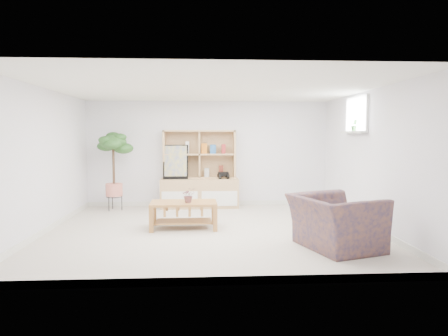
{
  "coord_description": "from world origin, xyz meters",
  "views": [
    {
      "loc": [
        -0.16,
        -6.69,
        1.62
      ],
      "look_at": [
        0.24,
        0.23,
        1.05
      ],
      "focal_mm": 32.0,
      "sensor_mm": 36.0,
      "label": 1
    }
  ],
  "objects": [
    {
      "name": "sill_plant",
      "position": [
        2.67,
        0.56,
        1.81
      ],
      "size": [
        0.14,
        0.12,
        0.21
      ],
      "primitive_type": "imported",
      "rotation": [
        0.0,
        0.0,
        -0.22
      ],
      "color": "#285B24",
      "rests_on": "window_sill"
    },
    {
      "name": "floor_tree",
      "position": [
        -2.05,
        1.99,
        0.85
      ],
      "size": [
        0.66,
        0.66,
        1.7
      ],
      "primitive_type": null,
      "rotation": [
        0.0,
        0.0,
        -0.06
      ],
      "color": "#285B24",
      "rests_on": "floor"
    },
    {
      "name": "floor",
      "position": [
        0.0,
        0.0,
        0.0
      ],
      "size": [
        5.5,
        5.0,
        0.01
      ],
      "primitive_type": "cube",
      "color": "#BAAC98",
      "rests_on": "ground"
    },
    {
      "name": "coffee_table",
      "position": [
        -0.47,
        0.2,
        0.23
      ],
      "size": [
        1.15,
        0.65,
        0.47
      ],
      "primitive_type": null,
      "rotation": [
        0.0,
        0.0,
        0.02
      ],
      "color": "#B27B2F",
      "rests_on": "floor"
    },
    {
      "name": "armchair",
      "position": [
        1.75,
        -1.17,
        0.43
      ],
      "size": [
        1.33,
        1.43,
        0.87
      ],
      "primitive_type": "imported",
      "rotation": [
        0.0,
        0.0,
        1.88
      ],
      "color": "#1B2248",
      "rests_on": "floor"
    },
    {
      "name": "window_sill",
      "position": [
        2.67,
        0.6,
        1.68
      ],
      "size": [
        0.14,
        1.0,
        0.04
      ],
      "primitive_type": "cube",
      "color": "silver",
      "rests_on": "walls"
    },
    {
      "name": "baseboard",
      "position": [
        0.0,
        0.0,
        0.05
      ],
      "size": [
        5.5,
        5.0,
        0.1
      ],
      "primitive_type": null,
      "color": "silver",
      "rests_on": "floor"
    },
    {
      "name": "walls",
      "position": [
        0.0,
        0.0,
        1.2
      ],
      "size": [
        5.51,
        5.01,
        2.4
      ],
      "color": "white",
      "rests_on": "floor"
    },
    {
      "name": "table_plant",
      "position": [
        -0.38,
        0.13,
        0.6
      ],
      "size": [
        0.27,
        0.25,
        0.26
      ],
      "primitive_type": "imported",
      "rotation": [
        0.0,
        0.0,
        0.25
      ],
      "color": "#265A2E",
      "rests_on": "coffee_table"
    },
    {
      "name": "toy_truck",
      "position": [
        0.33,
        2.18,
        0.74
      ],
      "size": [
        0.36,
        0.27,
        0.17
      ],
      "primitive_type": null,
      "rotation": [
        0.0,
        0.0,
        0.16
      ],
      "color": "black",
      "rests_on": "storage_unit"
    },
    {
      "name": "window",
      "position": [
        2.73,
        0.6,
        2.0
      ],
      "size": [
        0.1,
        0.98,
        0.68
      ],
      "primitive_type": null,
      "color": "#D2E6FF",
      "rests_on": "walls"
    },
    {
      "name": "ceiling",
      "position": [
        0.0,
        0.0,
        2.4
      ],
      "size": [
        5.5,
        5.0,
        0.01
      ],
      "primitive_type": "cube",
      "color": "white",
      "rests_on": "walls"
    },
    {
      "name": "poster",
      "position": [
        -0.73,
        2.18,
        1.03
      ],
      "size": [
        0.55,
        0.14,
        0.76
      ],
      "primitive_type": null,
      "rotation": [
        0.0,
        0.0,
        -0.03
      ],
      "color": "yellow",
      "rests_on": "storage_unit"
    },
    {
      "name": "storage_unit",
      "position": [
        -0.2,
        2.24,
        0.87
      ],
      "size": [
        1.74,
        0.59,
        1.74
      ],
      "primitive_type": null,
      "color": "tan",
      "rests_on": "floor"
    }
  ]
}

